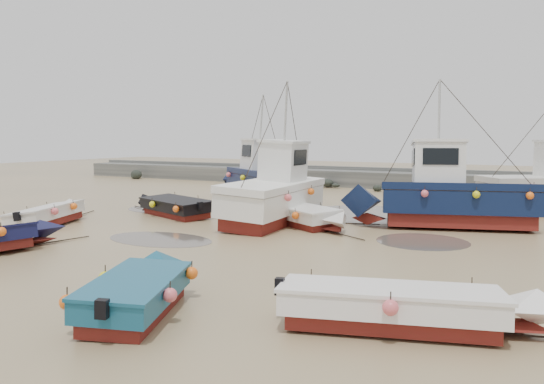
{
  "coord_description": "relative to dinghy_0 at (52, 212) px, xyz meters",
  "views": [
    {
      "loc": [
        10.27,
        -16.23,
        3.82
      ],
      "look_at": [
        -0.76,
        3.93,
        1.4
      ],
      "focal_mm": 35.0,
      "sensor_mm": 36.0,
      "label": 1
    }
  ],
  "objects": [
    {
      "name": "ground",
      "position": [
        9.06,
        0.8,
        -0.54
      ],
      "size": [
        120.0,
        120.0,
        0.0
      ],
      "primitive_type": "plane",
      "color": "tan",
      "rests_on": "ground"
    },
    {
      "name": "seawall",
      "position": [
        9.11,
        22.79,
        0.09
      ],
      "size": [
        60.0,
        4.92,
        1.5
      ],
      "color": "slate",
      "rests_on": "ground"
    },
    {
      "name": "puddle_a",
      "position": [
        6.35,
        -0.39,
        -0.54
      ],
      "size": [
        4.37,
        4.37,
        0.01
      ],
      "primitive_type": "cylinder",
      "color": "#564E45",
      "rests_on": "ground"
    },
    {
      "name": "puddle_b",
      "position": [
        15.03,
        3.87,
        -0.54
      ],
      "size": [
        3.34,
        3.34,
        0.01
      ],
      "primitive_type": "cylinder",
      "color": "#564E45",
      "rests_on": "ground"
    },
    {
      "name": "puddle_c",
      "position": [
        0.95,
        6.27,
        -0.54
      ],
      "size": [
        3.97,
        3.97,
        0.01
      ],
      "primitive_type": "cylinder",
      "color": "#564E45",
      "rests_on": "ground"
    },
    {
      "name": "puddle_d",
      "position": [
        10.67,
        9.4,
        -0.54
      ],
      "size": [
        6.17,
        6.17,
        0.01
      ],
      "primitive_type": "cylinder",
      "color": "#564E45",
      "rests_on": "ground"
    },
    {
      "name": "dinghy_0",
      "position": [
        0.0,
        0.0,
        0.0
      ],
      "size": [
        3.15,
        6.17,
        1.43
      ],
      "rotation": [
        0.0,
        0.0,
        0.38
      ],
      "color": "maroon",
      "rests_on": "ground"
    },
    {
      "name": "dinghy_2",
      "position": [
        11.36,
        -6.86,
        0.01
      ],
      "size": [
        2.96,
        5.41,
        1.43
      ],
      "rotation": [
        0.0,
        0.0,
        0.4
      ],
      "color": "maroon",
      "rests_on": "ground"
    },
    {
      "name": "dinghy_3",
      "position": [
        16.83,
        -5.23,
        -0.01
      ],
      "size": [
        6.63,
        3.09,
        1.43
      ],
      "rotation": [
        0.0,
        0.0,
        -1.28
      ],
      "color": "maroon",
      "rests_on": "ground"
    },
    {
      "name": "dinghy_4",
      "position": [
        2.85,
        4.61,
        -0.0
      ],
      "size": [
        6.4,
        3.37,
        1.43
      ],
      "rotation": [
        0.0,
        0.0,
        1.21
      ],
      "color": "maroon",
      "rests_on": "ground"
    },
    {
      "name": "dinghy_5",
      "position": [
        10.15,
        4.62,
        0.01
      ],
      "size": [
        5.22,
        3.51,
        1.43
      ],
      "rotation": [
        0.0,
        0.0,
        -2.09
      ],
      "color": "maroon",
      "rests_on": "ground"
    },
    {
      "name": "cabin_boat_0",
      "position": [
        3.79,
        11.18,
        0.82
      ],
      "size": [
        8.2,
        6.77,
        6.22
      ],
      "rotation": [
        0.0,
        0.0,
        0.91
      ],
      "color": "maroon",
      "rests_on": "ground"
    },
    {
      "name": "cabin_boat_1",
      "position": [
        8.23,
        5.43,
        0.81
      ],
      "size": [
        3.06,
        9.9,
        6.22
      ],
      "rotation": [
        0.0,
        0.0,
        0.07
      ],
      "color": "maroon",
      "rests_on": "ground"
    },
    {
      "name": "cabin_boat_2",
      "position": [
        15.1,
        7.24,
        0.83
      ],
      "size": [
        9.26,
        4.39,
        6.22
      ],
      "rotation": [
        0.0,
        0.0,
        1.87
      ],
      "color": "maroon",
      "rests_on": "ground"
    },
    {
      "name": "person",
      "position": [
        7.64,
        5.56,
        -0.54
      ],
      "size": [
        0.73,
        0.58,
        1.76
      ],
      "primitive_type": "imported",
      "rotation": [
        0.0,
        0.0,
        3.42
      ],
      "color": "#1A1B3C",
      "rests_on": "ground"
    }
  ]
}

